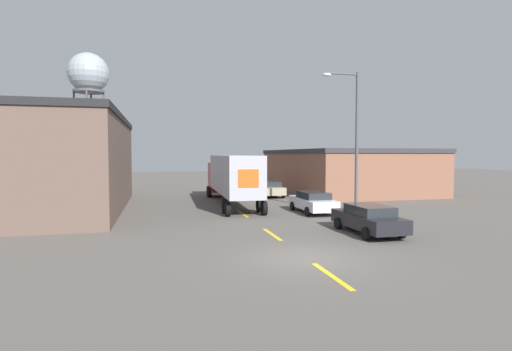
# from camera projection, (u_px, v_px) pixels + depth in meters

# --- Properties ---
(ground_plane) EXTENTS (160.00, 160.00, 0.00)m
(ground_plane) POSITION_uv_depth(u_px,v_px,m) (306.00, 258.00, 15.16)
(ground_plane) COLOR #56514C
(road_centerline) EXTENTS (0.20, 16.82, 0.01)m
(road_centerline) POSITION_uv_depth(u_px,v_px,m) (272.00, 234.00, 19.65)
(road_centerline) COLOR yellow
(road_centerline) RESTS_ON ground_plane
(warehouse_left) EXTENTS (13.02, 18.85, 6.69)m
(warehouse_left) POSITION_uv_depth(u_px,v_px,m) (26.00, 163.00, 27.53)
(warehouse_left) COLOR brown
(warehouse_left) RESTS_ON ground_plane
(warehouse_right) EXTENTS (12.50, 19.43, 4.46)m
(warehouse_right) POSITION_uv_depth(u_px,v_px,m) (342.00, 170.00, 43.21)
(warehouse_right) COLOR brown
(warehouse_right) RESTS_ON ground_plane
(semi_truck) EXTENTS (3.02, 14.55, 3.86)m
(semi_truck) POSITION_uv_depth(u_px,v_px,m) (231.00, 175.00, 31.50)
(semi_truck) COLOR #B21919
(semi_truck) RESTS_ON ground_plane
(parked_car_right_far) EXTENTS (2.05, 4.67, 1.43)m
(parked_car_right_far) POSITION_uv_depth(u_px,v_px,m) (270.00, 189.00, 37.29)
(parked_car_right_far) COLOR tan
(parked_car_right_far) RESTS_ON ground_plane
(parked_car_right_mid) EXTENTS (2.05, 4.67, 1.43)m
(parked_car_right_mid) POSITION_uv_depth(u_px,v_px,m) (313.00, 202.00, 26.92)
(parked_car_right_mid) COLOR silver
(parked_car_right_mid) RESTS_ON ground_plane
(parked_car_right_near) EXTENTS (2.05, 4.67, 1.43)m
(parked_car_right_near) POSITION_uv_depth(u_px,v_px,m) (368.00, 218.00, 19.84)
(parked_car_right_near) COLOR black
(parked_car_right_near) RESTS_ON ground_plane
(water_tower) EXTENTS (5.58, 5.58, 18.15)m
(water_tower) POSITION_uv_depth(u_px,v_px,m) (88.00, 75.00, 55.91)
(water_tower) COLOR #47474C
(water_tower) RESTS_ON ground_plane
(street_lamp) EXTENTS (2.49, 0.32, 9.19)m
(street_lamp) POSITION_uv_depth(u_px,v_px,m) (353.00, 134.00, 25.65)
(street_lamp) COLOR #4C4C51
(street_lamp) RESTS_ON ground_plane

